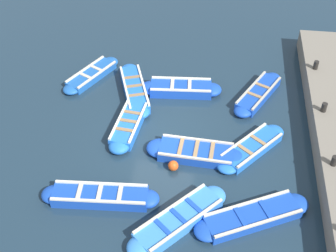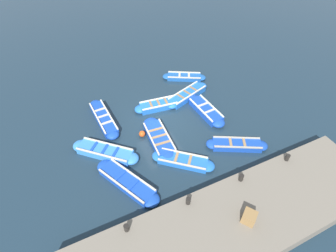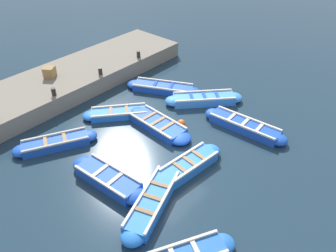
{
  "view_description": "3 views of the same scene",
  "coord_description": "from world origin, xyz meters",
  "px_view_note": "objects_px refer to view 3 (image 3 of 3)",
  "views": [
    {
      "loc": [
        1.76,
        -12.18,
        11.81
      ],
      "look_at": [
        0.23,
        0.15,
        0.53
      ],
      "focal_mm": 50.0,
      "sensor_mm": 36.0,
      "label": 1
    },
    {
      "loc": [
        10.43,
        -4.45,
        10.73
      ],
      "look_at": [
        0.72,
        0.12,
        0.24
      ],
      "focal_mm": 28.0,
      "sensor_mm": 36.0,
      "label": 2
    },
    {
      "loc": [
        -6.45,
        7.53,
        8.46
      ],
      "look_at": [
        0.93,
        -0.93,
        0.17
      ],
      "focal_mm": 35.0,
      "sensor_mm": 36.0,
      "label": 3
    }
  ],
  "objects_px": {
    "bollard_mid_south": "(54,92)",
    "wooden_crate": "(50,72)",
    "boat_inner_gap": "(158,125)",
    "boat_mid_row": "(204,99)",
    "boat_outer_left": "(56,143)",
    "bollard_mid_north": "(100,71)",
    "boat_drifting": "(119,113)",
    "boat_tucked": "(108,179)",
    "boat_centre": "(153,201)",
    "buoy_orange_near": "(181,123)",
    "boat_near_quay": "(244,126)",
    "boat_stern_in": "(163,88)",
    "bollard_north": "(138,54)",
    "boat_far_corner": "(189,165)"
  },
  "relations": [
    {
      "from": "boat_tucked",
      "to": "buoy_orange_near",
      "type": "xyz_separation_m",
      "value": [
        0.18,
        -4.25,
        -0.02
      ]
    },
    {
      "from": "bollard_mid_north",
      "to": "boat_drifting",
      "type": "bearing_deg",
      "value": 156.16
    },
    {
      "from": "boat_outer_left",
      "to": "bollard_mid_north",
      "type": "relative_size",
      "value": 9.28
    },
    {
      "from": "buoy_orange_near",
      "to": "boat_centre",
      "type": "bearing_deg",
      "value": 117.26
    },
    {
      "from": "wooden_crate",
      "to": "bollard_north",
      "type": "bearing_deg",
      "value": -110.55
    },
    {
      "from": "boat_near_quay",
      "to": "bollard_mid_south",
      "type": "distance_m",
      "value": 8.55
    },
    {
      "from": "boat_tucked",
      "to": "boat_centre",
      "type": "bearing_deg",
      "value": -170.92
    },
    {
      "from": "boat_drifting",
      "to": "bollard_north",
      "type": "xyz_separation_m",
      "value": [
        2.51,
        -3.78,
        0.84
      ]
    },
    {
      "from": "boat_outer_left",
      "to": "buoy_orange_near",
      "type": "relative_size",
      "value": 9.08
    },
    {
      "from": "boat_inner_gap",
      "to": "boat_centre",
      "type": "bearing_deg",
      "value": 130.45
    },
    {
      "from": "buoy_orange_near",
      "to": "wooden_crate",
      "type": "bearing_deg",
      "value": 15.43
    },
    {
      "from": "boat_mid_row",
      "to": "boat_drifting",
      "type": "bearing_deg",
      "value": 57.05
    },
    {
      "from": "boat_stern_in",
      "to": "boat_drifting",
      "type": "distance_m",
      "value": 3.0
    },
    {
      "from": "bollard_north",
      "to": "boat_inner_gap",
      "type": "bearing_deg",
      "value": 143.33
    },
    {
      "from": "bollard_north",
      "to": "bollard_mid_south",
      "type": "distance_m",
      "value": 5.34
    },
    {
      "from": "boat_stern_in",
      "to": "boat_drifting",
      "type": "bearing_deg",
      "value": 90.13
    },
    {
      "from": "boat_outer_left",
      "to": "bollard_north",
      "type": "relative_size",
      "value": 9.28
    },
    {
      "from": "boat_near_quay",
      "to": "bollard_north",
      "type": "xyz_separation_m",
      "value": [
        7.3,
        -0.96,
        0.8
      ]
    },
    {
      "from": "buoy_orange_near",
      "to": "boat_stern_in",
      "type": "bearing_deg",
      "value": -34.14
    },
    {
      "from": "boat_drifting",
      "to": "boat_stern_in",
      "type": "bearing_deg",
      "value": -89.87
    },
    {
      "from": "bollard_mid_south",
      "to": "boat_inner_gap",
      "type": "bearing_deg",
      "value": -155.27
    },
    {
      "from": "boat_drifting",
      "to": "boat_near_quay",
      "type": "relative_size",
      "value": 0.78
    },
    {
      "from": "boat_tucked",
      "to": "bollard_north",
      "type": "xyz_separation_m",
      "value": [
        5.33,
        -6.83,
        0.79
      ]
    },
    {
      "from": "boat_far_corner",
      "to": "buoy_orange_near",
      "type": "distance_m",
      "value": 2.62
    },
    {
      "from": "boat_outer_left",
      "to": "bollard_mid_south",
      "type": "bearing_deg",
      "value": -34.88
    },
    {
      "from": "boat_centre",
      "to": "boat_far_corner",
      "type": "relative_size",
      "value": 1.16
    },
    {
      "from": "boat_tucked",
      "to": "boat_near_quay",
      "type": "bearing_deg",
      "value": -108.57
    },
    {
      "from": "boat_stern_in",
      "to": "boat_outer_left",
      "type": "bearing_deg",
      "value": 87.34
    },
    {
      "from": "boat_stern_in",
      "to": "bollard_mid_north",
      "type": "relative_size",
      "value": 10.8
    },
    {
      "from": "boat_outer_left",
      "to": "buoy_orange_near",
      "type": "xyz_separation_m",
      "value": [
        -2.93,
        -4.31,
        0.0
      ]
    },
    {
      "from": "bollard_mid_south",
      "to": "wooden_crate",
      "type": "distance_m",
      "value": 1.89
    },
    {
      "from": "bollard_mid_south",
      "to": "wooden_crate",
      "type": "height_order",
      "value": "wooden_crate"
    },
    {
      "from": "boat_mid_row",
      "to": "boat_near_quay",
      "type": "xyz_separation_m",
      "value": [
        -2.57,
        0.61,
        -0.0
      ]
    },
    {
      "from": "boat_centre",
      "to": "bollard_mid_south",
      "type": "distance_m",
      "value": 7.33
    },
    {
      "from": "boat_near_quay",
      "to": "bollard_mid_south",
      "type": "bearing_deg",
      "value": 30.96
    },
    {
      "from": "boat_near_quay",
      "to": "boat_mid_row",
      "type": "bearing_deg",
      "value": -13.4
    },
    {
      "from": "boat_stern_in",
      "to": "boat_tucked",
      "type": "distance_m",
      "value": 6.67
    },
    {
      "from": "boat_drifting",
      "to": "bollard_mid_north",
      "type": "height_order",
      "value": "bollard_mid_north"
    },
    {
      "from": "boat_stern_in",
      "to": "boat_mid_row",
      "type": "xyz_separation_m",
      "value": [
        -2.23,
        -0.43,
        0.03
      ]
    },
    {
      "from": "boat_stern_in",
      "to": "boat_far_corner",
      "type": "xyz_separation_m",
      "value": [
        -4.52,
        3.63,
        0.03
      ]
    },
    {
      "from": "bollard_north",
      "to": "wooden_crate",
      "type": "height_order",
      "value": "wooden_crate"
    },
    {
      "from": "boat_centre",
      "to": "bollard_mid_south",
      "type": "relative_size",
      "value": 10.36
    },
    {
      "from": "boat_inner_gap",
      "to": "boat_tucked",
      "type": "bearing_deg",
      "value": 104.28
    },
    {
      "from": "boat_mid_row",
      "to": "boat_near_quay",
      "type": "distance_m",
      "value": 2.64
    },
    {
      "from": "boat_mid_row",
      "to": "bollard_mid_south",
      "type": "distance_m",
      "value": 6.93
    },
    {
      "from": "boat_stern_in",
      "to": "boat_tucked",
      "type": "relative_size",
      "value": 1.13
    },
    {
      "from": "boat_mid_row",
      "to": "boat_drifting",
      "type": "height_order",
      "value": "boat_mid_row"
    },
    {
      "from": "boat_inner_gap",
      "to": "boat_mid_row",
      "type": "bearing_deg",
      "value": -95.82
    },
    {
      "from": "boat_outer_left",
      "to": "bollard_north",
      "type": "xyz_separation_m",
      "value": [
        2.22,
        -6.89,
        0.82
      ]
    },
    {
      "from": "boat_outer_left",
      "to": "boat_inner_gap",
      "type": "xyz_separation_m",
      "value": [
        -2.21,
        -3.59,
        -0.0
      ]
    }
  ]
}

